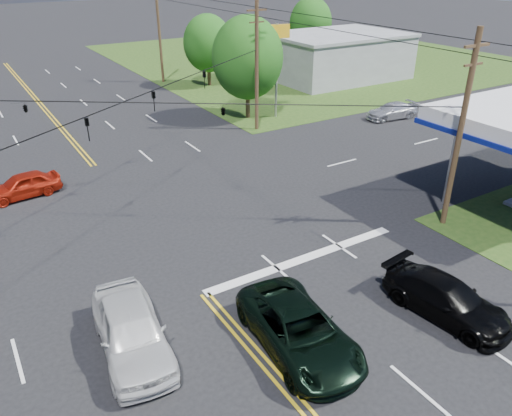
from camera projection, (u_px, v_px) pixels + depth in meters
ground at (136, 215)px, 26.11m from camera, size 280.00×280.00×0.00m
grass_ne at (306, 56)px, 66.76m from camera, size 46.00×48.00×0.03m
stop_bar at (305, 259)px, 22.39m from camera, size 10.00×0.50×0.02m
retail_ne at (336, 57)px, 54.33m from camera, size 14.00×10.00×4.40m
pole_se at (461, 130)px, 23.15m from camera, size 1.60×0.28×9.50m
pole_ne at (257, 65)px, 36.79m from camera, size 1.60×0.28×9.50m
pole_right_far at (159, 31)px, 51.08m from camera, size 1.60×0.28×10.00m
span_wire_signals at (122, 102)px, 23.39m from camera, size 26.00×18.00×1.13m
power_lines at (130, 51)px, 20.69m from camera, size 26.04×100.00×0.64m
tree_right_a at (248, 58)px, 39.56m from camera, size 5.70×5.70×8.18m
tree_right_b at (208, 43)px, 50.12m from camera, size 4.94×4.94×7.09m
tree_far_r at (311, 23)px, 62.72m from camera, size 5.32×5.32×7.63m
pickup_dkgreen at (299, 330)px, 16.99m from camera, size 3.12×5.82×1.55m
suv_black at (446, 299)px, 18.63m from camera, size 2.63×5.17×1.44m
pickup_white at (131, 330)px, 16.79m from camera, size 2.73×5.48×1.79m
sedan_red at (23, 185)px, 27.84m from camera, size 4.19×2.07×1.37m
sedan_far at (392, 111)px, 41.23m from camera, size 4.62×2.37×1.28m
polesign_ne at (277, 46)px, 39.36m from camera, size 2.05×0.69×7.44m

